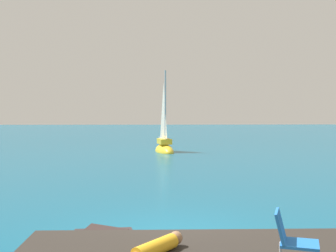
% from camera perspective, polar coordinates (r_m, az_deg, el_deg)
% --- Properties ---
extents(ground_plane, '(160.00, 160.00, 0.00)m').
position_cam_1_polar(ground_plane, '(10.16, 0.86, -13.90)').
color(ground_plane, '#0F5675').
extents(boulder_seaward, '(1.23, 1.43, 0.83)m').
position_cam_1_polar(boulder_seaward, '(8.95, -9.30, -16.14)').
color(boulder_seaward, '#302422').
rests_on(boulder_seaward, ground).
extents(sailboat_near, '(1.68, 3.35, 6.09)m').
position_cam_1_polar(sailboat_near, '(29.40, -0.49, -2.82)').
color(sailboat_near, yellow).
rests_on(sailboat_near, ground).
extents(person_sunbather, '(1.19, 1.47, 0.25)m').
position_cam_1_polar(person_sunbather, '(6.73, -2.39, -16.15)').
color(person_sunbather, gold).
rests_on(person_sunbather, shore_ledge).
extents(beach_chair, '(0.72, 0.65, 0.80)m').
position_cam_1_polar(beach_chair, '(6.48, 16.00, -13.92)').
color(beach_chair, blue).
rests_on(beach_chair, shore_ledge).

